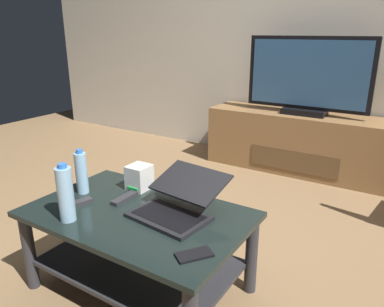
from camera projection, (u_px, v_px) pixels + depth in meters
ground_plane at (173, 258)px, 2.13m from camera, size 7.68×7.68×0.00m
back_wall at (302, 13)px, 3.38m from camera, size 6.40×0.12×2.80m
coffee_table at (139, 237)px, 1.79m from camera, size 1.05×0.66×0.43m
media_cabinet at (302, 143)px, 3.38m from camera, size 1.73×0.45×0.54m
television at (308, 78)px, 3.17m from camera, size 1.06×0.20×0.67m
laptop at (178, 202)px, 1.72m from camera, size 0.39×0.43×0.17m
router_box at (139, 177)px, 1.98m from camera, size 0.11×0.12×0.13m
water_bottle_near at (81, 173)px, 1.92m from camera, size 0.06×0.06×0.24m
water_bottle_far at (66, 194)px, 1.63m from camera, size 0.07×0.07×0.27m
cell_phone at (194, 255)px, 1.41m from camera, size 0.14×0.15×0.01m
tv_remote at (76, 204)px, 1.81m from camera, size 0.09×0.17×0.02m
soundbar_remote at (124, 198)px, 1.87m from camera, size 0.05×0.16×0.02m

